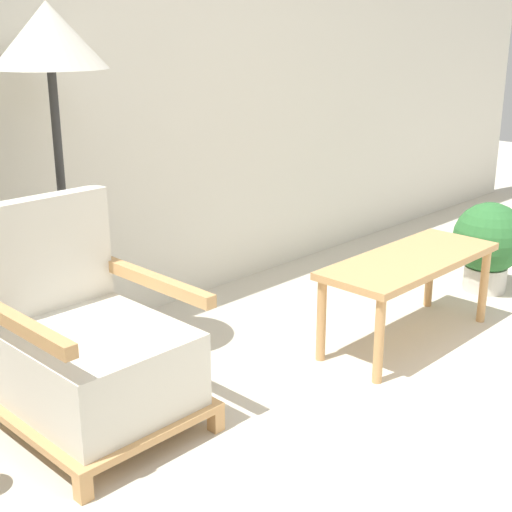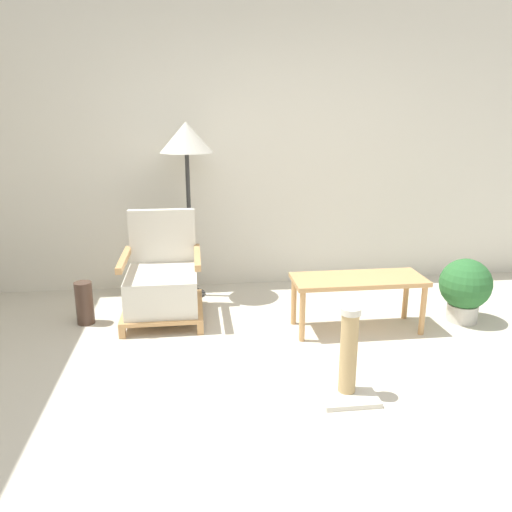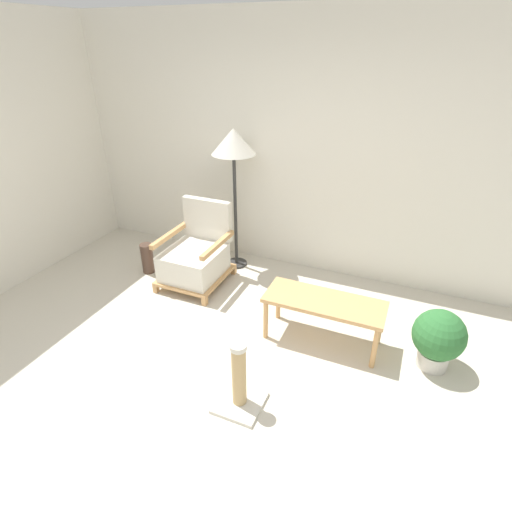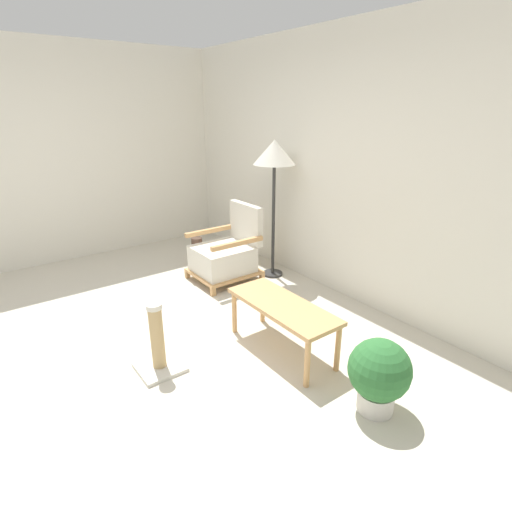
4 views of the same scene
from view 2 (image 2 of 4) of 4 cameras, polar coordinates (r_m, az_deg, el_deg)
name	(u,v)px [view 2 (image 2 of 4)]	position (r m, az deg, el deg)	size (l,w,h in m)	color
ground_plane	(324,419)	(2.98, 7.76, -18.03)	(14.00, 14.00, 0.00)	beige
wall_back	(264,148)	(4.88, 0.95, 12.29)	(8.00, 0.06, 2.70)	silver
armchair	(163,283)	(4.22, -10.63, -3.01)	(0.65, 0.72, 0.87)	tan
floor_lamp	(186,144)	(4.51, -7.96, 12.57)	(0.47, 0.47, 1.60)	#2D2D2D
coffee_table	(358,284)	(3.98, 11.59, -3.17)	(1.03, 0.40, 0.43)	tan
vase	(84,303)	(4.31, -19.02, -5.09)	(0.14, 0.14, 0.35)	#473328
potted_plant	(465,287)	(4.43, 22.78, -3.29)	(0.42, 0.42, 0.53)	beige
scratching_post	(348,365)	(3.12, 10.45, -12.18)	(0.34, 0.34, 0.57)	beige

